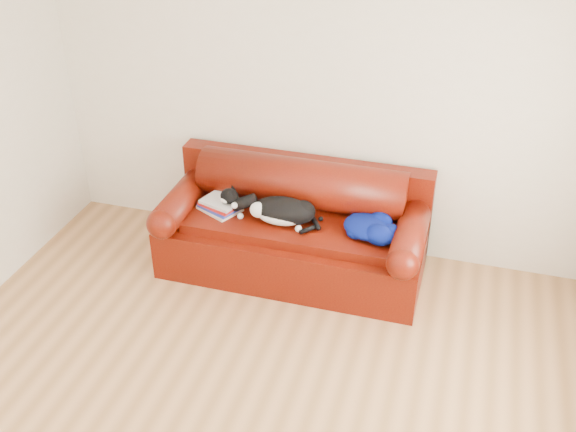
# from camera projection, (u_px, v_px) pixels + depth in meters

# --- Properties ---
(ground) EXTENTS (4.50, 4.50, 0.00)m
(ground) POSITION_uv_depth(u_px,v_px,m) (238.00, 401.00, 4.37)
(ground) COLOR brown
(ground) RESTS_ON ground
(room_shell) EXTENTS (4.52, 4.02, 2.61)m
(room_shell) POSITION_uv_depth(u_px,v_px,m) (249.00, 177.00, 3.48)
(room_shell) COLOR beige
(room_shell) RESTS_ON ground
(sofa_base) EXTENTS (2.10, 0.90, 0.50)m
(sofa_base) POSITION_uv_depth(u_px,v_px,m) (293.00, 245.00, 5.48)
(sofa_base) COLOR #370203
(sofa_base) RESTS_ON ground
(sofa_back) EXTENTS (2.10, 1.01, 0.88)m
(sofa_back) POSITION_uv_depth(u_px,v_px,m) (301.00, 198.00, 5.52)
(sofa_back) COLOR #370203
(sofa_back) RESTS_ON ground
(book_stack) EXTENTS (0.39, 0.36, 0.10)m
(book_stack) POSITION_uv_depth(u_px,v_px,m) (221.00, 205.00, 5.41)
(book_stack) COLOR beige
(book_stack) RESTS_ON sofa_base
(cat) EXTENTS (0.72, 0.32, 0.25)m
(cat) POSITION_uv_depth(u_px,v_px,m) (282.00, 212.00, 5.23)
(cat) COLOR black
(cat) RESTS_ON sofa_base
(blanket) EXTENTS (0.50, 0.51, 0.14)m
(blanket) POSITION_uv_depth(u_px,v_px,m) (370.00, 226.00, 5.12)
(blanket) COLOR #020F48
(blanket) RESTS_ON sofa_base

